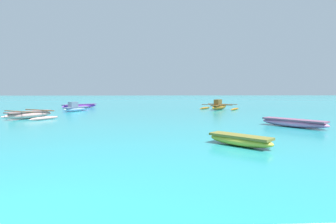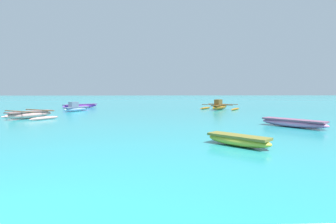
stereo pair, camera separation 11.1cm
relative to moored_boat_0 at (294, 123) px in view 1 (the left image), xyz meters
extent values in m
ellipsoid|color=#CA72A3|center=(0.00, 0.00, -0.02)|extent=(2.58, 3.05, 0.40)
cube|color=#7C4B66|center=(0.00, 0.00, 0.14)|extent=(2.40, 2.82, 0.08)
ellipsoid|color=gold|center=(-4.15, -4.38, -0.04)|extent=(1.98, 2.05, 0.36)
cube|color=olive|center=(-4.15, -4.38, 0.10)|extent=(1.84, 1.90, 0.08)
ellipsoid|color=#E29D96|center=(-15.28, 4.95, 0.02)|extent=(2.30, 3.09, 0.49)
cube|color=#89635F|center=(-15.28, 4.95, 0.23)|extent=(2.14, 2.86, 0.08)
cylinder|color=brown|center=(-14.89, 5.56, 0.29)|extent=(2.66, 1.72, 0.07)
cylinder|color=brown|center=(-15.66, 4.34, 0.29)|extent=(2.66, 1.72, 0.07)
ellipsoid|color=#E29D96|center=(-16.59, 5.78, -0.13)|extent=(1.26, 1.83, 0.20)
ellipsoid|color=#E29D96|center=(-13.96, 4.12, -0.13)|extent=(1.26, 1.83, 0.20)
ellipsoid|color=#97AAD8|center=(-14.12, 11.33, -0.02)|extent=(1.77, 2.81, 0.41)
cube|color=slate|center=(-14.12, 11.33, 0.15)|extent=(1.65, 2.59, 0.08)
cube|color=slate|center=(-14.28, 11.01, 0.41)|extent=(0.76, 0.92, 0.45)
ellipsoid|color=#A5661A|center=(-0.58, 12.98, 0.02)|extent=(2.53, 3.47, 0.48)
cube|color=brown|center=(-0.58, 12.98, 0.22)|extent=(2.35, 3.21, 0.08)
cube|color=brown|center=(-0.83, 12.58, 0.52)|extent=(0.98, 1.15, 0.53)
cylinder|color=brown|center=(-0.11, 13.69, 0.28)|extent=(2.62, 1.74, 0.07)
cylinder|color=brown|center=(-1.04, 12.27, 0.28)|extent=(2.62, 1.74, 0.07)
ellipsoid|color=#A5661A|center=(-1.87, 13.82, -0.13)|extent=(1.58, 2.27, 0.20)
ellipsoid|color=#A5661A|center=(0.72, 12.14, -0.13)|extent=(1.58, 2.27, 0.20)
ellipsoid|color=purple|center=(-15.15, 16.01, -0.02)|extent=(3.35, 3.53, 0.42)
cube|color=#5B2B77|center=(-15.15, 16.01, 0.15)|extent=(3.11, 3.27, 0.08)
camera|label=1|loc=(-6.89, -12.72, 1.55)|focal=28.00mm
camera|label=2|loc=(-6.78, -12.72, 1.55)|focal=28.00mm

